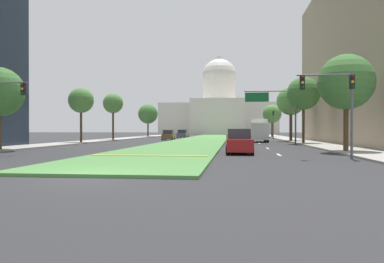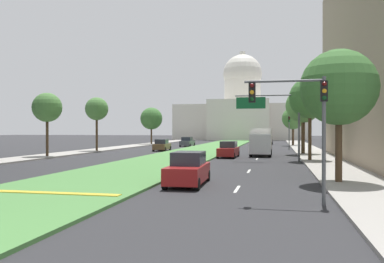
{
  "view_description": "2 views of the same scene",
  "coord_description": "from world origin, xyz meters",
  "px_view_note": "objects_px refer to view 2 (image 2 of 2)",
  "views": [
    {
      "loc": [
        5.3,
        -13.2,
        1.8
      ],
      "look_at": [
        -0.7,
        39.59,
        1.46
      ],
      "focal_mm": 35.06,
      "sensor_mm": 36.0,
      "label": 1
    },
    {
      "loc": [
        10.37,
        -6.88,
        3.06
      ],
      "look_at": [
        1.23,
        36.24,
        2.81
      ],
      "focal_mm": 37.41,
      "sensor_mm": 36.0,
      "label": 2
    }
  ],
  "objects_px": {
    "street_tree_right_far": "(303,106)",
    "sedan_midblock": "(228,150)",
    "street_tree_right_mid": "(310,98)",
    "sedan_distant": "(162,145)",
    "capitol_building": "(242,114)",
    "sedan_lead_stopped": "(188,169)",
    "street_tree_left_mid": "(47,108)",
    "sedan_far_horizon": "(187,142)",
    "traffic_light_far_right": "(289,128)",
    "sedan_very_far": "(268,141)",
    "box_truck_delivery": "(261,141)",
    "street_tree_right_distant": "(293,119)",
    "street_tree_left_far": "(97,109)",
    "street_tree_right_near": "(339,88)",
    "overhead_guide_sign": "(274,112)",
    "traffic_light_near_right": "(302,111)",
    "street_tree_left_distant": "(151,119)"
  },
  "relations": [
    {
      "from": "sedan_lead_stopped",
      "to": "sedan_far_horizon",
      "type": "distance_m",
      "value": 49.44
    },
    {
      "from": "street_tree_right_far",
      "to": "capitol_building",
      "type": "bearing_deg",
      "value": 100.33
    },
    {
      "from": "street_tree_right_mid",
      "to": "sedan_far_horizon",
      "type": "distance_m",
      "value": 35.8
    },
    {
      "from": "capitol_building",
      "to": "street_tree_left_far",
      "type": "distance_m",
      "value": 74.39
    },
    {
      "from": "street_tree_left_far",
      "to": "sedan_distant",
      "type": "height_order",
      "value": "street_tree_left_far"
    },
    {
      "from": "street_tree_left_far",
      "to": "sedan_very_far",
      "type": "height_order",
      "value": "street_tree_left_far"
    },
    {
      "from": "street_tree_right_mid",
      "to": "sedan_distant",
      "type": "xyz_separation_m",
      "value": [
        -18.96,
        14.69,
        -5.25
      ]
    },
    {
      "from": "street_tree_right_mid",
      "to": "sedan_far_horizon",
      "type": "height_order",
      "value": "street_tree_right_mid"
    },
    {
      "from": "street_tree_right_far",
      "to": "sedan_lead_stopped",
      "type": "bearing_deg",
      "value": -105.57
    },
    {
      "from": "sedan_far_horizon",
      "to": "box_truck_delivery",
      "type": "xyz_separation_m",
      "value": [
        13.88,
        -22.89,
        0.89
      ]
    },
    {
      "from": "overhead_guide_sign",
      "to": "sedan_very_far",
      "type": "xyz_separation_m",
      "value": [
        -1.47,
        41.82,
        -3.88
      ]
    },
    {
      "from": "street_tree_right_near",
      "to": "street_tree_right_distant",
      "type": "relative_size",
      "value": 1.06
    },
    {
      "from": "capitol_building",
      "to": "street_tree_right_distant",
      "type": "bearing_deg",
      "value": -74.54
    },
    {
      "from": "traffic_light_near_right",
      "to": "street_tree_left_mid",
      "type": "height_order",
      "value": "street_tree_left_mid"
    },
    {
      "from": "street_tree_left_far",
      "to": "traffic_light_far_right",
      "type": "bearing_deg",
      "value": 24.56
    },
    {
      "from": "capitol_building",
      "to": "sedan_lead_stopped",
      "type": "bearing_deg",
      "value": -86.86
    },
    {
      "from": "capitol_building",
      "to": "sedan_very_far",
      "type": "distance_m",
      "value": 44.44
    },
    {
      "from": "sedan_far_horizon",
      "to": "sedan_distant",
      "type": "bearing_deg",
      "value": -90.86
    },
    {
      "from": "traffic_light_near_right",
      "to": "traffic_light_far_right",
      "type": "height_order",
      "value": "same"
    },
    {
      "from": "street_tree_right_far",
      "to": "street_tree_right_distant",
      "type": "xyz_separation_m",
      "value": [
        -0.16,
        25.82,
        -0.83
      ]
    },
    {
      "from": "street_tree_left_distant",
      "to": "sedan_midblock",
      "type": "bearing_deg",
      "value": -59.68
    },
    {
      "from": "overhead_guide_sign",
      "to": "street_tree_right_far",
      "type": "distance_m",
      "value": 11.42
    },
    {
      "from": "street_tree_right_far",
      "to": "sedan_distant",
      "type": "xyz_separation_m",
      "value": [
        -18.97,
        4.6,
        -5.08
      ]
    },
    {
      "from": "traffic_light_near_right",
      "to": "street_tree_left_distant",
      "type": "relative_size",
      "value": 0.7
    },
    {
      "from": "traffic_light_far_right",
      "to": "street_tree_right_far",
      "type": "xyz_separation_m",
      "value": [
        1.24,
        -12.74,
        2.55
      ]
    },
    {
      "from": "street_tree_left_mid",
      "to": "street_tree_right_mid",
      "type": "distance_m",
      "value": 27.48
    },
    {
      "from": "street_tree_right_mid",
      "to": "box_truck_delivery",
      "type": "xyz_separation_m",
      "value": [
        -4.84,
        7.17,
        -4.35
      ]
    },
    {
      "from": "overhead_guide_sign",
      "to": "box_truck_delivery",
      "type": "xyz_separation_m",
      "value": [
        -1.5,
        7.93,
        -2.99
      ]
    },
    {
      "from": "capitol_building",
      "to": "traffic_light_near_right",
      "type": "bearing_deg",
      "value": -83.91
    },
    {
      "from": "traffic_light_far_right",
      "to": "street_tree_left_far",
      "type": "height_order",
      "value": "street_tree_left_far"
    },
    {
      "from": "street_tree_right_near",
      "to": "street_tree_right_far",
      "type": "xyz_separation_m",
      "value": [
        -0.26,
        26.31,
        0.5
      ]
    },
    {
      "from": "street_tree_right_mid",
      "to": "sedan_distant",
      "type": "distance_m",
      "value": 24.55
    },
    {
      "from": "street_tree_right_distant",
      "to": "street_tree_left_far",
      "type": "bearing_deg",
      "value": -137.26
    },
    {
      "from": "sedan_lead_stopped",
      "to": "street_tree_right_mid",
      "type": "bearing_deg",
      "value": 66.59
    },
    {
      "from": "traffic_light_far_right",
      "to": "sedan_very_far",
      "type": "height_order",
      "value": "traffic_light_far_right"
    },
    {
      "from": "street_tree_left_mid",
      "to": "sedan_lead_stopped",
      "type": "xyz_separation_m",
      "value": [
        19.61,
        -17.7,
        -4.55
      ]
    },
    {
      "from": "capitol_building",
      "to": "sedan_far_horizon",
      "type": "relative_size",
      "value": 8.47
    },
    {
      "from": "street_tree_right_far",
      "to": "traffic_light_near_right",
      "type": "bearing_deg",
      "value": -93.64
    },
    {
      "from": "street_tree_right_far",
      "to": "sedan_midblock",
      "type": "bearing_deg",
      "value": -141.48
    },
    {
      "from": "street_tree_right_distant",
      "to": "sedan_lead_stopped",
      "type": "xyz_separation_m",
      "value": [
        -7.71,
        -54.08,
        -4.18
      ]
    },
    {
      "from": "street_tree_left_mid",
      "to": "sedan_far_horizon",
      "type": "bearing_deg",
      "value": 74.01
    },
    {
      "from": "sedan_midblock",
      "to": "box_truck_delivery",
      "type": "height_order",
      "value": "box_truck_delivery"
    },
    {
      "from": "box_truck_delivery",
      "to": "sedan_lead_stopped",
      "type": "bearing_deg",
      "value": -96.8
    },
    {
      "from": "traffic_light_far_right",
      "to": "sedan_distant",
      "type": "height_order",
      "value": "traffic_light_far_right"
    },
    {
      "from": "overhead_guide_sign",
      "to": "street_tree_right_distant",
      "type": "bearing_deg",
      "value": 85.02
    },
    {
      "from": "overhead_guide_sign",
      "to": "street_tree_right_distant",
      "type": "height_order",
      "value": "street_tree_right_distant"
    },
    {
      "from": "capitol_building",
      "to": "sedan_very_far",
      "type": "height_order",
      "value": "capitol_building"
    },
    {
      "from": "street_tree_right_near",
      "to": "street_tree_right_mid",
      "type": "bearing_deg",
      "value": 90.95
    },
    {
      "from": "overhead_guide_sign",
      "to": "sedan_distant",
      "type": "bearing_deg",
      "value": 135.3
    },
    {
      "from": "overhead_guide_sign",
      "to": "box_truck_delivery",
      "type": "height_order",
      "value": "overhead_guide_sign"
    }
  ]
}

